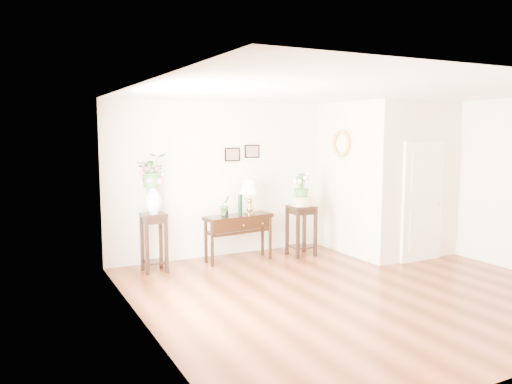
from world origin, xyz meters
TOP-DOWN VIEW (x-y plane):
  - floor at (0.00, 0.00)m, footprint 6.00×5.50m
  - ceiling at (0.00, 0.00)m, footprint 6.00×5.50m
  - wall_back at (0.00, 2.75)m, footprint 6.00×0.02m
  - wall_left at (-3.00, 0.00)m, footprint 0.02×5.50m
  - wall_right at (3.00, 0.00)m, footprint 0.02×5.50m
  - partition at (2.10, 1.77)m, footprint 1.80×1.95m
  - door at (2.10, 0.78)m, footprint 0.90×0.05m
  - art_print_left at (-0.65, 2.73)m, footprint 0.30×0.02m
  - art_print_right at (-0.25, 2.73)m, footprint 0.30×0.02m
  - wall_ornament at (1.16, 1.90)m, footprint 0.07×0.51m
  - console_table at (-0.78, 2.22)m, footprint 1.27×0.55m
  - table_lamp at (-0.56, 2.22)m, footprint 0.47×0.47m
  - green_vase at (-0.74, 2.22)m, footprint 0.09×0.09m
  - potted_plant at (-1.03, 2.22)m, footprint 0.22×0.20m
  - plant_stand_a at (-2.28, 2.22)m, footprint 0.38×0.38m
  - porcelain_vase at (-2.28, 2.22)m, footprint 0.29×0.29m
  - lily_arrangement at (-2.28, 2.22)m, footprint 0.57×0.52m
  - plant_stand_b at (0.42, 2.06)m, footprint 0.46×0.46m
  - ceramic_bowl at (0.42, 2.06)m, footprint 0.48×0.48m
  - narcissus at (0.42, 2.06)m, footprint 0.35×0.35m

SIDE VIEW (x-z plane):
  - floor at x=0.00m, z-range -0.01..0.01m
  - console_table at x=-0.78m, z-range 0.00..0.82m
  - plant_stand_b at x=0.42m, z-range 0.00..0.92m
  - plant_stand_a at x=-2.28m, z-range 0.00..0.96m
  - green_vase at x=-0.74m, z-range 0.81..1.17m
  - potted_plant at x=-1.03m, z-range 0.82..1.16m
  - ceramic_bowl at x=0.42m, z-range 0.92..1.09m
  - door at x=2.10m, z-range 0.00..2.10m
  - table_lamp at x=-0.56m, z-range 0.86..1.48m
  - porcelain_vase at x=-2.28m, z-range 0.95..1.42m
  - narcissus at x=0.42m, z-range 1.04..1.52m
  - wall_back at x=0.00m, z-range 0.00..2.80m
  - wall_left at x=-3.00m, z-range 0.00..2.80m
  - wall_right at x=3.00m, z-range 0.00..2.80m
  - partition at x=2.10m, z-range 0.00..2.80m
  - lily_arrangement at x=-2.28m, z-range 1.36..1.91m
  - art_print_left at x=-0.65m, z-range 1.73..1.98m
  - art_print_right at x=-0.25m, z-range 1.77..2.02m
  - wall_ornament at x=1.16m, z-range 1.79..2.30m
  - ceiling at x=0.00m, z-range 2.79..2.81m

